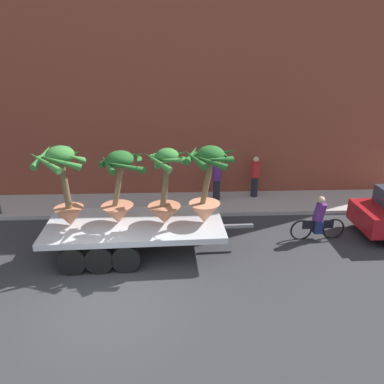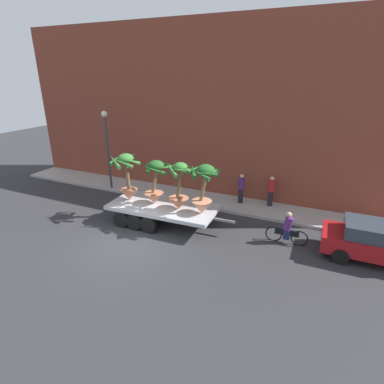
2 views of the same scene
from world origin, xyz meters
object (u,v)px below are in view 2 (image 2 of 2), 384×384
(flatbed_trailer, at_px, (159,209))
(cyclist, at_px, (287,230))
(potted_palm_rear, at_px, (179,190))
(potted_palm_extra, at_px, (127,175))
(parked_car, at_px, (380,242))
(pedestrian_far_left, at_px, (241,188))
(potted_palm_middle, at_px, (203,189))
(potted_palm_front, at_px, (155,183))
(pedestrian_near_gate, at_px, (271,191))
(street_lamp, at_px, (107,140))

(flatbed_trailer, distance_m, cyclist, 6.18)
(potted_palm_rear, distance_m, potted_palm_extra, 2.92)
(flatbed_trailer, bearing_deg, parked_car, 3.94)
(pedestrian_far_left, bearing_deg, potted_palm_middle, -100.58)
(potted_palm_rear, distance_m, pedestrian_far_left, 4.42)
(potted_palm_middle, height_order, potted_palm_extra, potted_palm_extra)
(potted_palm_middle, distance_m, potted_palm_front, 2.57)
(potted_palm_extra, xyz_separation_m, parked_car, (11.40, 0.78, -1.48))
(potted_palm_front, bearing_deg, pedestrian_far_left, 48.77)
(potted_palm_rear, bearing_deg, potted_palm_extra, -179.37)
(pedestrian_near_gate, bearing_deg, flatbed_trailer, -139.45)
(potted_palm_middle, relative_size, pedestrian_far_left, 1.39)
(potted_palm_front, xyz_separation_m, pedestrian_far_left, (3.29, 3.75, -1.04))
(potted_palm_extra, xyz_separation_m, street_lamp, (-3.41, 2.85, 0.92))
(potted_palm_front, relative_size, pedestrian_far_left, 1.31)
(flatbed_trailer, relative_size, potted_palm_front, 2.84)
(pedestrian_far_left, bearing_deg, potted_palm_rear, -116.60)
(parked_car, bearing_deg, potted_palm_extra, -176.11)
(potted_palm_middle, distance_m, cyclist, 4.09)
(potted_palm_rear, distance_m, cyclist, 5.16)
(potted_palm_extra, bearing_deg, potted_palm_front, 5.26)
(potted_palm_front, distance_m, pedestrian_far_left, 5.09)
(potted_palm_rear, distance_m, street_lamp, 7.02)
(potted_palm_middle, bearing_deg, potted_palm_extra, -179.51)
(potted_palm_front, height_order, pedestrian_near_gate, potted_palm_front)
(potted_palm_middle, height_order, street_lamp, street_lamp)
(flatbed_trailer, height_order, potted_palm_extra, potted_palm_extra)
(street_lamp, bearing_deg, flatbed_trailer, -28.18)
(pedestrian_near_gate, bearing_deg, potted_palm_middle, -119.41)
(flatbed_trailer, relative_size, pedestrian_far_left, 3.72)
(potted_palm_extra, distance_m, street_lamp, 4.54)
(potted_palm_rear, distance_m, potted_palm_front, 1.36)
(potted_palm_rear, height_order, pedestrian_near_gate, potted_palm_rear)
(cyclist, bearing_deg, potted_palm_front, -175.26)
(flatbed_trailer, relative_size, potted_palm_rear, 2.74)
(potted_palm_extra, bearing_deg, potted_palm_middle, 0.49)
(potted_palm_extra, bearing_deg, street_lamp, 140.19)
(potted_palm_front, xyz_separation_m, parked_car, (9.85, 0.63, -1.25))
(potted_palm_rear, relative_size, potted_palm_front, 1.04)
(potted_palm_middle, xyz_separation_m, parked_car, (7.28, 0.74, -1.39))
(flatbed_trailer, height_order, potted_palm_rear, potted_palm_rear)
(potted_palm_rear, xyz_separation_m, potted_palm_extra, (-2.90, -0.03, 0.32))
(flatbed_trailer, distance_m, potted_palm_front, 1.33)
(potted_palm_front, relative_size, potted_palm_extra, 0.92)
(potted_palm_rear, height_order, cyclist, potted_palm_rear)
(parked_car, distance_m, pedestrian_near_gate, 6.01)
(cyclist, bearing_deg, parked_car, 1.78)
(potted_palm_rear, height_order, parked_car, potted_palm_rear)
(flatbed_trailer, xyz_separation_m, parked_car, (9.70, 0.67, 0.07))
(potted_palm_rear, bearing_deg, cyclist, 7.29)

